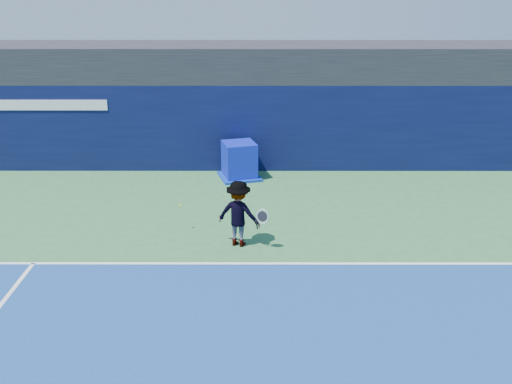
% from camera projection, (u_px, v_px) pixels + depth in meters
% --- Properties ---
extents(ground, '(80.00, 80.00, 0.00)m').
position_uv_depth(ground, '(240.00, 338.00, 10.71)').
color(ground, '#306C3A').
rests_on(ground, ground).
extents(baseline, '(24.00, 0.10, 0.01)m').
position_uv_depth(baseline, '(244.00, 263.00, 13.52)').
color(baseline, white).
rests_on(baseline, ground).
extents(stadium_band, '(36.00, 3.00, 1.20)m').
position_uv_depth(stadium_band, '(248.00, 62.00, 20.23)').
color(stadium_band, black).
rests_on(stadium_band, back_wall_assembly).
extents(back_wall_assembly, '(36.00, 1.03, 3.00)m').
position_uv_depth(back_wall_assembly, '(248.00, 126.00, 20.02)').
color(back_wall_assembly, '#090F35').
rests_on(back_wall_assembly, ground).
extents(equipment_cart, '(1.59, 1.59, 1.23)m').
position_uv_depth(equipment_cart, '(239.00, 162.00, 19.21)').
color(equipment_cart, '#0C18AC').
rests_on(equipment_cart, ground).
extents(tennis_player, '(1.37, 0.96, 1.70)m').
position_uv_depth(tennis_player, '(239.00, 214.00, 14.22)').
color(tennis_player, white).
rests_on(tennis_player, ground).
extents(tennis_ball, '(0.06, 0.06, 0.06)m').
position_uv_depth(tennis_ball, '(180.00, 205.00, 15.06)').
color(tennis_ball, yellow).
rests_on(tennis_ball, ground).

